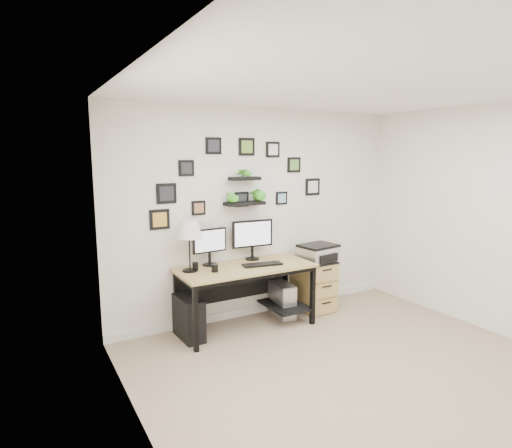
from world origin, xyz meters
TOP-DOWN VIEW (x-y plane):
  - room at (0.00, 1.98)m, footprint 4.00×4.00m
  - desk at (-0.40, 1.67)m, footprint 1.60×0.70m
  - monitor_left at (-0.78, 1.87)m, footprint 0.43×0.18m
  - monitor_right at (-0.21, 1.87)m, footprint 0.53×0.18m
  - keyboard at (-0.24, 1.57)m, footprint 0.48×0.22m
  - mouse at (-0.07, 1.57)m, footprint 0.08×0.11m
  - table_lamp at (-1.07, 1.75)m, footprint 0.28×0.28m
  - mug at (-0.85, 1.59)m, footprint 0.08×0.08m
  - pen_cup at (-1.00, 1.77)m, footprint 0.07×0.07m
  - pc_tower_black at (-1.13, 1.69)m, footprint 0.23×0.48m
  - pc_tower_grey at (0.13, 1.72)m, footprint 0.24×0.46m
  - file_cabinet at (0.63, 1.72)m, footprint 0.43×0.53m
  - printer at (0.66, 1.68)m, footprint 0.51×0.43m
  - wall_decor at (-0.32, 1.93)m, footprint 2.33×0.18m

SIDE VIEW (x-z plane):
  - room at x=0.00m, z-range -1.95..2.05m
  - pc_tower_grey at x=0.13m, z-range 0.00..0.44m
  - pc_tower_black at x=-1.13m, z-range 0.00..0.47m
  - file_cabinet at x=0.63m, z-range 0.00..0.67m
  - desk at x=-0.40m, z-range 0.25..1.00m
  - keyboard at x=-0.24m, z-range 0.75..0.77m
  - mouse at x=-0.07m, z-range 0.75..0.78m
  - printer at x=0.66m, z-range 0.67..0.88m
  - mug at x=-0.85m, z-range 0.75..0.83m
  - pen_cup at x=-1.00m, z-range 0.75..0.84m
  - monitor_left at x=-0.78m, z-range 0.79..1.22m
  - monitor_right at x=-0.21m, z-range 0.80..1.29m
  - table_lamp at x=-1.07m, z-range 0.92..1.50m
  - wall_decor at x=-0.32m, z-range 1.15..2.18m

